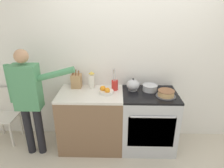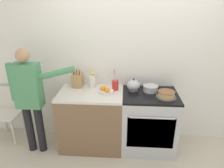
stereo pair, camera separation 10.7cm
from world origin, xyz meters
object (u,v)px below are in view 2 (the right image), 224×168
Objects in this scene: stove_range at (148,121)px; person_baker at (30,94)px; tea_kettle at (134,85)px; knife_block at (77,80)px; mixing_bowl at (150,88)px; dining_chair at (9,109)px; milk_carton at (93,80)px; utensil_crock at (115,85)px; layer_cake at (166,95)px; fruit_bowl at (106,91)px.

person_baker reaches higher than stove_range.
knife_block is at bearing 174.30° from tea_kettle.
mixing_bowl is 2.28m from dining_chair.
person_baker is (-1.41, -0.31, -0.05)m from tea_kettle.
knife_block is 0.18× the size of person_baker.
milk_carton reaches higher than tea_kettle.
utensil_crock is at bearing -8.15° from knife_block.
layer_cake is 1.34× the size of fruit_bowl.
fruit_bowl is (-0.63, -0.11, -0.01)m from mixing_bowl.
layer_cake is 1.06× the size of milk_carton.
stove_range is 2.23m from dining_chair.
utensil_crock reaches higher than dining_chair.
milk_carton is (-1.04, 0.28, 0.08)m from layer_cake.
stove_range is 0.50m from mixing_bowl.
utensil_crock is (-0.27, 0.00, 0.00)m from tea_kettle.
person_baker is at bearing -39.86° from dining_chair.
milk_carton reaches higher than mixing_bowl.
knife_block is 0.33× the size of dining_chair.
person_baker is (-1.65, -0.29, -0.01)m from mixing_bowl.
mixing_bowl is at bearing -3.93° from tea_kettle.
tea_kettle is at bearing -0.39° from utensil_crock.
layer_cake is at bearing -14.69° from dining_chair.
tea_kettle is 0.84m from knife_block.
tea_kettle is at bearing 17.58° from person_baker.
stove_range is at bearing -94.40° from mixing_bowl.
tea_kettle is at bearing -5.70° from knife_block.
layer_cake is (0.20, -0.09, 0.48)m from stove_range.
utensil_crock is at bearing 177.93° from mixing_bowl.
utensil_crock reaches higher than mixing_bowl.
dining_chair is at bearing -177.86° from knife_block.
tea_kettle is 0.61m from milk_carton.
layer_cake is 0.32× the size of dining_chair.
utensil_crock reaches higher than fruit_bowl.
tea_kettle reaches higher than layer_cake.
person_baker is 1.84× the size of dining_chair.
fruit_bowl is at bearing -133.33° from utensil_crock.
knife_block is (-1.07, 0.20, 0.55)m from stove_range.
utensil_crock reaches higher than stove_range.
knife_block is at bearing 171.85° from utensil_crock.
knife_block is (-1.27, 0.29, 0.06)m from layer_cake.
knife_block is at bearing 177.03° from milk_carton.
utensil_crock reaches higher than knife_block.
milk_carton is at bearing 30.65° from person_baker.
fruit_bowl is 0.79× the size of milk_carton.
dining_chair is at bearing -178.71° from milk_carton.
utensil_crock is at bearing -10.20° from dining_chair.
person_baker reaches higher than dining_chair.
knife_block is at bearing 167.21° from layer_cake.
fruit_bowl is (-0.12, -0.13, -0.04)m from utensil_crock.
dining_chair is at bearing 174.21° from layer_cake.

